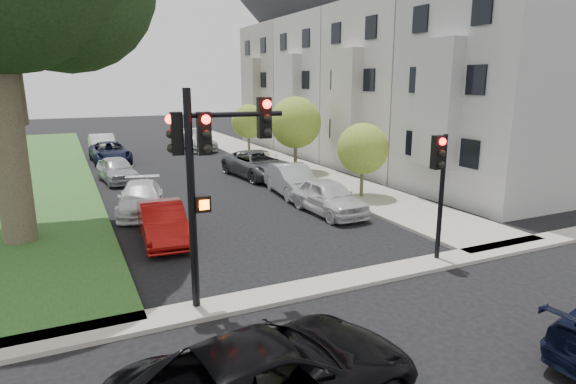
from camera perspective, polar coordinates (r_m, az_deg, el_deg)
name	(u,v)px	position (r m, az deg, el deg)	size (l,w,h in m)	color
ground	(377,317)	(12.01, 10.56, -14.34)	(140.00, 140.00, 0.00)	black
grass_strip	(17,173)	(33.11, -29.41, 1.98)	(8.00, 44.00, 0.12)	#254C1C
sidewalk_right	(261,156)	(35.53, -3.24, 4.32)	(3.50, 44.00, 0.12)	gray
sidewalk_cross	(335,283)	(13.49, 5.54, -10.71)	(60.00, 1.00, 0.12)	gray
house_a	(505,48)	(25.12, 24.31, 15.30)	(7.70, 7.55, 15.97)	#999999
house_b	(401,55)	(30.59, 13.29, 15.50)	(7.70, 7.55, 15.97)	#9E978F
house_c	(337,60)	(36.78, 5.79, 15.32)	(7.70, 7.55, 15.97)	#A8A8A8
house_d	(292,63)	(43.38, 0.52, 15.04)	(7.70, 7.55, 15.97)	gray
small_tree_a	(363,149)	(22.64, 8.87, 5.08)	(2.39, 2.39, 3.59)	#362E21
small_tree_b	(296,123)	(28.68, 0.90, 8.22)	(3.05, 3.05, 4.57)	#362E21
small_tree_c	(249,122)	(35.94, -4.70, 8.33)	(2.51, 2.51, 3.77)	#362E21
traffic_signal_main	(207,160)	(11.35, -9.54, 3.73)	(2.61, 0.68, 5.33)	black
traffic_signal_secondary	(439,175)	(14.96, 17.51, 1.97)	(0.50, 0.41, 3.95)	black
car_cross_near	(272,377)	(8.48, -1.86, -21.08)	(2.42, 5.25, 1.46)	black
car_parked_0	(328,197)	(20.20, 4.79, -0.57)	(1.72, 4.27, 1.45)	silver
car_parked_1	(292,180)	(23.42, 0.52, 1.41)	(1.56, 4.49, 1.48)	#999BA0
car_parked_2	(258,164)	(27.79, -3.52, 3.30)	(2.53, 5.48, 1.52)	#3F4247
car_parked_4	(198,141)	(39.35, -10.61, 6.00)	(2.12, 5.21, 1.51)	#999BA0
car_parked_5	(163,223)	(17.25, -14.63, -3.52)	(1.44, 4.12, 1.36)	maroon
car_parked_6	(141,198)	(21.17, -17.06, -0.72)	(1.79, 4.40, 1.28)	silver
car_parked_7	(117,170)	(28.03, -19.60, 2.51)	(1.64, 4.09, 1.39)	#999BA0
car_parked_8	(110,152)	(34.89, -20.34, 4.43)	(2.34, 5.07, 1.41)	black
car_parked_9	(103,145)	(38.35, -21.12, 5.20)	(1.66, 4.75, 1.56)	silver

